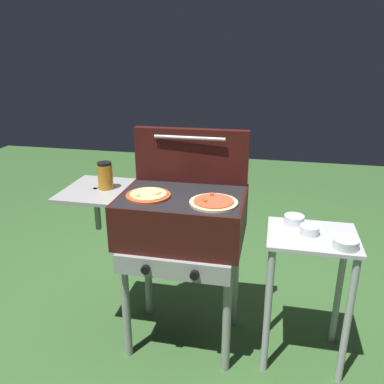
# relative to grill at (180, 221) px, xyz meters

# --- Properties ---
(ground_plane) EXTENTS (8.00, 8.00, 0.00)m
(ground_plane) POSITION_rel_grill_xyz_m (0.01, 0.00, -0.76)
(ground_plane) COLOR #38602D
(grill) EXTENTS (0.96, 0.53, 0.90)m
(grill) POSITION_rel_grill_xyz_m (0.00, 0.00, 0.00)
(grill) COLOR #38110F
(grill) RESTS_ON ground_plane
(grill_lid_open) EXTENTS (0.63, 0.09, 0.30)m
(grill_lid_open) POSITION_rel_grill_xyz_m (0.01, 0.22, 0.30)
(grill_lid_open) COLOR #38110F
(grill_lid_open) RESTS_ON grill
(pizza_pepperoni) EXTENTS (0.24, 0.24, 0.03)m
(pizza_pepperoni) POSITION_rel_grill_xyz_m (0.19, -0.08, 0.15)
(pizza_pepperoni) COLOR beige
(pizza_pepperoni) RESTS_ON grill
(pizza_cheese) EXTENTS (0.23, 0.23, 0.04)m
(pizza_cheese) POSITION_rel_grill_xyz_m (-0.15, -0.06, 0.15)
(pizza_cheese) COLOR #C64723
(pizza_cheese) RESTS_ON grill
(sauce_jar) EXTENTS (0.08, 0.08, 0.15)m
(sauce_jar) POSITION_rel_grill_xyz_m (-0.41, 0.01, 0.22)
(sauce_jar) COLOR #B77A1E
(sauce_jar) RESTS_ON grill
(prep_table) EXTENTS (0.44, 0.36, 0.74)m
(prep_table) POSITION_rel_grill_xyz_m (0.67, 0.00, -0.22)
(prep_table) COLOR #B2B2B7
(prep_table) RESTS_ON ground_plane
(topping_bowl_near) EXTENTS (0.09, 0.09, 0.04)m
(topping_bowl_near) POSITION_rel_grill_xyz_m (0.66, 0.01, 0.01)
(topping_bowl_near) COLOR silver
(topping_bowl_near) RESTS_ON prep_table
(topping_bowl_far) EXTENTS (0.12, 0.12, 0.04)m
(topping_bowl_far) POSITION_rel_grill_xyz_m (0.81, -0.11, 0.01)
(topping_bowl_far) COLOR silver
(topping_bowl_far) RESTS_ON prep_table
(topping_bowl_middle) EXTENTS (0.10, 0.10, 0.04)m
(topping_bowl_middle) POSITION_rel_grill_xyz_m (0.59, 0.12, 0.01)
(topping_bowl_middle) COLOR silver
(topping_bowl_middle) RESTS_ON prep_table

